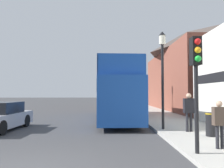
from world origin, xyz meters
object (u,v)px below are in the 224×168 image
at_px(parked_car_ahead_of_bus, 119,104).
at_px(parked_car_far_side, 1,117).
at_px(pedestrian_second, 219,120).
at_px(lamp_post_second, 138,76).
at_px(traffic_signal, 196,68).
at_px(tour_bus, 115,95).
at_px(litter_bin, 211,124).
at_px(pedestrian_third, 189,108).
at_px(lamp_post_nearest, 162,62).

height_order(parked_car_ahead_of_bus, parked_car_far_side, parked_car_ahead_of_bus).
distance_m(pedestrian_second, lamp_post_second, 13.61).
distance_m(traffic_signal, lamp_post_second, 13.94).
height_order(tour_bus, pedestrian_second, tour_bus).
xyz_separation_m(tour_bus, parked_car_far_side, (-6.06, -4.36, -1.13)).
bearing_deg(litter_bin, pedestrian_third, 115.12).
xyz_separation_m(parked_car_far_side, pedestrian_second, (9.16, -4.47, 0.39)).
distance_m(parked_car_ahead_of_bus, litter_bin, 15.25).
height_order(parked_car_ahead_of_bus, lamp_post_second, lamp_post_second).
bearing_deg(pedestrian_second, parked_car_ahead_of_bus, 98.07).
bearing_deg(tour_bus, pedestrian_third, -62.17).
relative_size(tour_bus, lamp_post_second, 2.17).
height_order(parked_car_ahead_of_bus, traffic_signal, traffic_signal).
xyz_separation_m(tour_bus, parked_car_ahead_of_bus, (0.70, 8.13, -1.09)).
xyz_separation_m(traffic_signal, lamp_post_nearest, (0.09, 4.42, 0.82)).
bearing_deg(lamp_post_nearest, lamp_post_second, 89.65).
height_order(parked_car_ahead_of_bus, litter_bin, parked_car_ahead_of_bus).
height_order(pedestrian_third, lamp_post_nearest, lamp_post_nearest).
relative_size(parked_car_far_side, lamp_post_second, 0.88).
relative_size(tour_bus, traffic_signal, 3.07).
distance_m(tour_bus, pedestrian_third, 6.59).
bearing_deg(lamp_post_second, traffic_signal, -90.60).
bearing_deg(pedestrian_second, lamp_post_second, 93.44).
height_order(tour_bus, lamp_post_second, lamp_post_second).
xyz_separation_m(tour_bus, lamp_post_second, (2.30, 4.54, 1.71)).
bearing_deg(parked_car_ahead_of_bus, litter_bin, -79.33).
height_order(pedestrian_third, litter_bin, pedestrian_third).
xyz_separation_m(pedestrian_third, lamp_post_nearest, (-1.03, 0.73, 2.30)).
distance_m(parked_car_ahead_of_bus, pedestrian_second, 17.13).
bearing_deg(pedestrian_third, parked_car_ahead_of_bus, 100.56).
bearing_deg(parked_car_ahead_of_bus, lamp_post_second, -67.05).
relative_size(parked_car_ahead_of_bus, pedestrian_third, 2.44).
bearing_deg(traffic_signal, litter_bin, 57.50).
distance_m(parked_car_far_side, litter_bin, 10.15).
height_order(parked_car_far_side, pedestrian_third, pedestrian_third).
relative_size(lamp_post_nearest, litter_bin, 5.07).
bearing_deg(pedestrian_third, pedestrian_second, -93.15).
bearing_deg(litter_bin, parked_car_far_side, 166.09).
distance_m(pedestrian_second, litter_bin, 2.18).
bearing_deg(parked_car_far_side, pedestrian_third, 174.64).
relative_size(traffic_signal, lamp_post_nearest, 0.71).
height_order(lamp_post_nearest, litter_bin, lamp_post_nearest).
bearing_deg(litter_bin, parked_car_ahead_of_bus, 101.72).
relative_size(pedestrian_second, litter_bin, 1.59).
bearing_deg(pedestrian_third, litter_bin, -64.88).
relative_size(pedestrian_third, litter_bin, 1.83).
bearing_deg(litter_bin, tour_bus, 119.19).
bearing_deg(pedestrian_second, litter_bin, 71.14).
bearing_deg(tour_bus, traffic_signal, -79.17).
height_order(traffic_signal, lamp_post_nearest, lamp_post_nearest).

